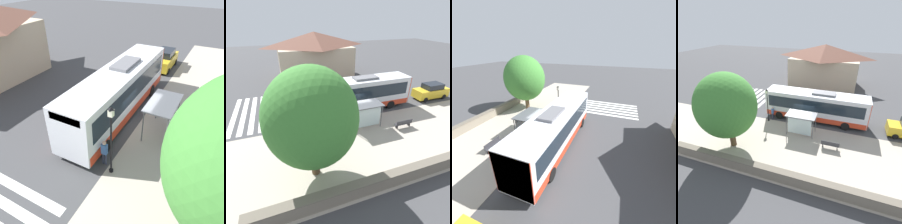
# 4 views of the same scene
# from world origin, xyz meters

# --- Properties ---
(ground_plane) EXTENTS (120.00, 120.00, 0.00)m
(ground_plane) POSITION_xyz_m (0.00, 0.00, 0.00)
(ground_plane) COLOR #424244
(ground_plane) RESTS_ON ground
(sidewalk_plaza) EXTENTS (9.00, 44.00, 0.02)m
(sidewalk_plaza) POSITION_xyz_m (-4.50, 0.00, 0.01)
(sidewalk_plaza) COLOR #ADA393
(sidewalk_plaza) RESTS_ON ground
(bus) EXTENTS (2.72, 12.41, 3.83)m
(bus) POSITION_xyz_m (1.91, -1.13, 1.98)
(bus) COLOR silver
(bus) RESTS_ON ground
(bus_shelter) EXTENTS (1.80, 3.23, 2.40)m
(bus_shelter) POSITION_xyz_m (-1.76, -0.31, 2.02)
(bus_shelter) COLOR #515459
(bus_shelter) RESTS_ON ground
(pedestrian) EXTENTS (0.34, 0.23, 1.70)m
(pedestrian) POSITION_xyz_m (0.30, 4.00, 1.00)
(pedestrian) COLOR #2D3347
(pedestrian) RESTS_ON ground
(bench) EXTENTS (0.40, 1.78, 0.88)m
(bench) POSITION_xyz_m (-3.26, -3.79, 0.48)
(bench) COLOR #333338
(bench) RESTS_ON ground
(street_lamp_near) EXTENTS (0.28, 0.28, 4.25)m
(street_lamp_near) POSITION_xyz_m (-0.31, 4.34, 2.52)
(street_lamp_near) COLOR black
(street_lamp_near) RESTS_ON ground
(parked_car_behind_bus) EXTENTS (1.96, 4.65, 2.02)m
(parked_car_behind_bus) POSITION_xyz_m (1.51, -11.74, 0.98)
(parked_car_behind_bus) COLOR gold
(parked_car_behind_bus) RESTS_ON ground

